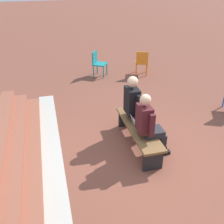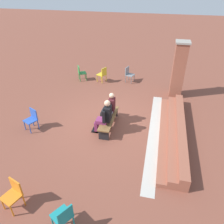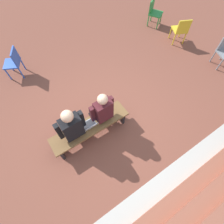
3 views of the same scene
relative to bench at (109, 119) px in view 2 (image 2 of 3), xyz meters
The scene contains 14 objects.
ground_plane 0.48m from the bench, behind, with size 60.00×60.00×0.00m, color brown.
concrete_strip 1.81m from the bench, 90.00° to the left, with size 5.87×0.40×0.01m, color #B7B2A8.
brick_steps 2.54m from the bench, 90.00° to the left, with size 5.07×0.90×0.45m.
brick_pillar_left_of_steps 4.34m from the bench, 142.33° to the left, with size 0.64×0.64×2.67m.
bench is the anchor object (origin of this frame).
person_student 0.50m from the bench, 169.18° to the right, with size 0.53×0.67×1.33m.
person_adult 0.53m from the bench, 11.13° to the right, with size 0.58×0.73×1.40m.
laptop 0.15m from the bench, 67.97° to the left, with size 0.32×0.29×0.21m.
plastic_chair_near_bench_right 4.83m from the bench, 147.51° to the right, with size 0.57×0.57×0.84m.
plastic_chair_foreground 2.95m from the bench, 75.28° to the right, with size 0.56×0.56×0.84m.
plastic_chair_mid_courtyard 4.46m from the bench, behind, with size 0.53×0.53×0.84m.
plastic_chair_by_pillar 4.22m from the bench, ahead, with size 0.58×0.58×0.84m.
plastic_chair_near_bench_left 4.20m from the bench, 21.38° to the right, with size 0.54×0.54×0.84m.
plastic_chair_far_right 4.32m from the bench, 161.93° to the right, with size 0.56×0.56×0.84m.
Camera 2 is at (7.14, 1.70, 5.15)m, focal length 35.00 mm.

